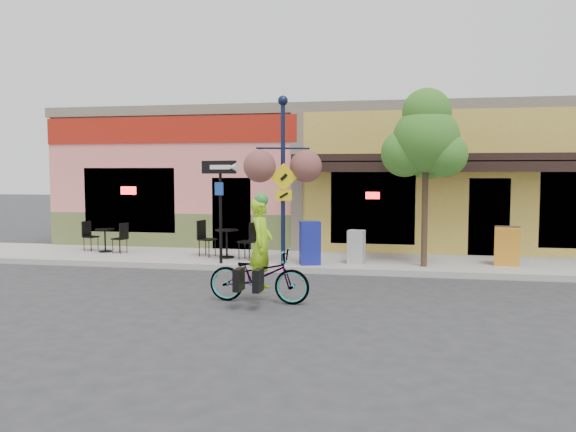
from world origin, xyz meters
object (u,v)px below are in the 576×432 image
Objects in this scene: cyclist_rider at (261,258)px; newspaper_box_blue at (310,243)px; bicycle at (259,276)px; street_tree at (425,177)px; newspaper_box_grey at (356,247)px; lamp_post at (283,181)px; one_way_sign at (221,212)px; building at (343,178)px.

newspaper_box_blue is (0.39, 3.66, -0.17)m from cyclist_rider.
cyclist_rider is at bearing -86.77° from bicycle.
cyclist_rider is at bearing -129.51° from street_tree.
bicycle is at bearing -100.93° from newspaper_box_grey.
street_tree reaches higher than bicycle.
street_tree reaches higher than newspaper_box_grey.
lamp_post is at bearing -174.42° from street_tree.
newspaper_box_grey is (1.52, 3.99, -0.28)m from cyclist_rider.
one_way_sign is 2.40× the size of newspaper_box_blue.
bicycle is 2.29× the size of newspaper_box_grey.
building is 7.00× the size of one_way_sign.
one_way_sign is (-1.81, 3.42, 0.94)m from bicycle.
lamp_post reaches higher than one_way_sign.
one_way_sign is 0.59× the size of street_tree.
newspaper_box_blue is 1.28× the size of newspaper_box_grey.
one_way_sign is 2.39m from newspaper_box_blue.
cyclist_rider is at bearing -47.60° from one_way_sign.
street_tree is at bearing -36.28° from cyclist_rider.
newspaper_box_grey is at bearing -6.04° from lamp_post.
building is 10.28m from cyclist_rider.
building is 10.61× the size of cyclist_rider.
building is 16.79× the size of newspaper_box_blue.
cyclist_rider reaches higher than newspaper_box_grey.
bicycle is at bearing 93.23° from cyclist_rider.
street_tree is at bearing 6.21° from newspaper_box_grey.
lamp_post is at bearing 17.83° from one_way_sign.
newspaper_box_blue is (0.66, 0.14, -1.56)m from lamp_post.
street_tree is (3.46, 0.34, 0.09)m from lamp_post.
lamp_post is 4.94× the size of newspaper_box_grey.
newspaper_box_grey is 2.43m from street_tree.
cyclist_rider is at bearing -100.31° from newspaper_box_grey.
building is at bearing -0.72° from bicycle.
bicycle is 1.13× the size of cyclist_rider.
street_tree is (3.24, 3.86, 1.83)m from bicycle.
one_way_sign is at bearing 169.05° from newspaper_box_blue.
one_way_sign reaches higher than newspaper_box_grey.
bicycle is at bearing -106.91° from lamp_post.
cyclist_rider is 3.93m from one_way_sign.
bicycle is 5.36m from street_tree.
street_tree is at bearing -36.72° from bicycle.
newspaper_box_blue reaches higher than bicycle.
building is at bearing 61.53° from lamp_post.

